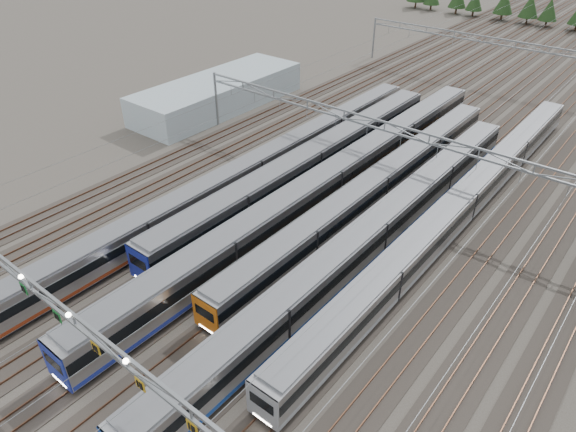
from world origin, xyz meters
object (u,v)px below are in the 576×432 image
Objects in this scene: train_d at (376,187)px; train_f at (462,204)px; gantry_near at (73,323)px; train_a at (254,171)px; gantry_far at (514,50)px; train_e at (373,234)px; gantry_mid at (384,133)px; train_b at (310,163)px; train_c at (330,182)px; west_shed at (219,93)px.

train_d is 0.81× the size of train_f.
train_a is at bearing 110.67° from gantry_near.
train_a is 1.02× the size of train_f.
train_e is at bearing -83.36° from gantry_far.
gantry_mid is (0.05, 40.12, -0.70)m from gantry_near.
gantry_near is at bearing -90.07° from gantry_mid.
gantry_far is (6.75, 50.09, 4.05)m from train_b.
train_b is 0.75× the size of train_c.
train_c is 1.04× the size of train_f.
gantry_far reaches higher than train_a.
gantry_near reaches higher than train_b.
gantry_near reaches higher than train_f.
train_b is 0.97× the size of train_d.
train_e is at bearing -8.04° from train_a.
train_f is at bearing 21.77° from train_c.
gantry_mid is at bearing 117.51° from train_e.
train_e is (18.00, -2.54, 0.10)m from train_a.
train_a is 0.97× the size of train_c.
train_c is at bearing -106.95° from gantry_mid.
train_e is 58.50m from gantry_far.
gantry_near is (2.20, -32.74, 4.79)m from train_c.
train_a is at bearing -159.47° from train_f.
west_shed is (-44.26, 7.35, 0.22)m from train_f.
train_b is 15.63m from train_e.
train_d is at bearing 1.97° from train_b.
train_a is at bearing -35.94° from west_shed.
train_e is at bearing -112.31° from train_f.
train_a is 1.26× the size of train_d.
gantry_near is at bearing -104.05° from train_e.
train_b is 0.79× the size of train_f.
gantry_far is (-11.25, 46.99, 4.30)m from train_f.
train_d is 0.94× the size of gantry_far.
west_shed is (-21.76, 15.78, 0.25)m from train_a.
train_d is 0.89× the size of train_e.
gantry_mid is 1.00× the size of gantry_far.
train_e reaches higher than train_a.
gantry_near is at bearing -86.15° from train_c.
gantry_near is (-6.80, -27.16, 4.93)m from train_e.
train_f is 2.18× the size of west_shed.
train_a is at bearing 171.96° from train_e.
gantry_near is 56.37m from west_shed.
train_b reaches higher than train_c.
gantry_mid is 45.00m from gantry_far.
gantry_near is at bearing -54.06° from west_shed.
train_c reaches higher than train_e.
train_e is 28.43m from gantry_near.
west_shed is (-33.01, 5.36, -4.08)m from gantry_mid.
train_a is 24.03m from train_f.
train_a is at bearing -161.37° from train_c.
train_f is at bearing -9.43° from west_shed.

